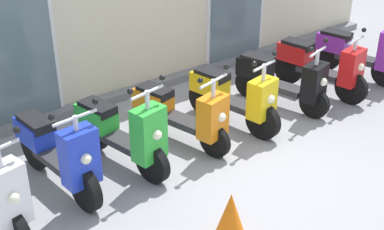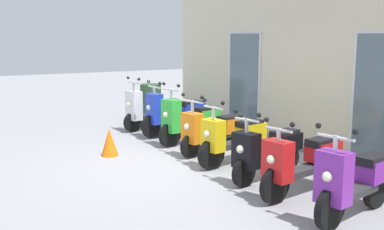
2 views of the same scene
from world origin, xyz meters
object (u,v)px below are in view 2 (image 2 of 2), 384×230
Objects in this scene: trash_bin at (151,101)px; traffic_cone at (109,142)px; scooter_red at (302,162)px; scooter_purple at (354,181)px; scooter_yellow at (233,139)px; scooter_orange at (213,130)px; scooter_white at (151,109)px; scooter_green at (189,120)px; scooter_black at (268,150)px; scooter_blue at (174,114)px.

trash_bin is 3.90m from traffic_cone.
scooter_purple is (0.95, -0.00, -0.00)m from scooter_red.
scooter_orange is at bearing 174.94° from scooter_yellow.
scooter_yellow is at bearing 1.59° from scooter_white.
scooter_purple is 1.68× the size of trash_bin.
scooter_orange is at bearing 3.72° from scooter_white.
scooter_red is 1.75× the size of trash_bin.
traffic_cone is (3.24, -2.17, -0.21)m from trash_bin.
scooter_green is 0.96× the size of scooter_red.
scooter_orange is 1.02× the size of scooter_yellow.
scooter_black is at bearing -0.38° from scooter_green.
scooter_purple is 4.64m from traffic_cone.
scooter_green is 1.00× the size of scooter_purple.
scooter_white is at bearing -178.99° from scooter_red.
trash_bin is at bearing 158.35° from scooter_white.
scooter_white is 5.28m from scooter_red.
scooter_red reaches higher than traffic_cone.
scooter_purple is at bearing -1.25° from scooter_orange.
scooter_green is 1.02× the size of scooter_yellow.
scooter_blue is (0.91, 0.16, 0.02)m from scooter_white.
scooter_orange is 0.85m from scooter_yellow.
scooter_white reaches higher than scooter_blue.
scooter_white is at bearing -175.69° from scooter_green.
trash_bin is (-7.53, 0.42, -0.02)m from scooter_purple.
scooter_white is 3.05× the size of traffic_cone.
trash_bin is at bearing 146.20° from traffic_cone.
scooter_green is at bearing 179.52° from scooter_purple.
scooter_yellow is at bearing 48.56° from traffic_cone.
scooter_yellow reaches higher than traffic_cone.
traffic_cone is at bearing -83.39° from scooter_green.
scooter_yellow is at bearing -5.00° from trash_bin.
scooter_black is at bearing -0.80° from scooter_blue.
scooter_blue is 1.06× the size of scooter_orange.
scooter_red is at bearing -0.61° from scooter_green.
trash_bin is at bearing 170.91° from scooter_blue.
scooter_purple is at bearing 0.86° from scooter_white.
scooter_white reaches higher than scooter_red.
scooter_orange is 1.96m from traffic_cone.
scooter_black is at bearing -1.86° from scooter_orange.
scooter_black is 3.08m from traffic_cone.
scooter_green is 1.75m from scooter_yellow.
scooter_red is at bearing 27.62° from traffic_cone.
scooter_red is at bearing -3.67° from trash_bin.
scooter_orange reaches higher than scooter_red.
traffic_cone is (1.94, -1.65, -0.21)m from scooter_white.
scooter_blue reaches higher than traffic_cone.
scooter_orange is 2.64m from scooter_red.
scooter_blue is at bearing 10.13° from scooter_white.
scooter_green is at bearing -2.19° from scooter_blue.
scooter_yellow is at bearing -179.05° from scooter_black.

